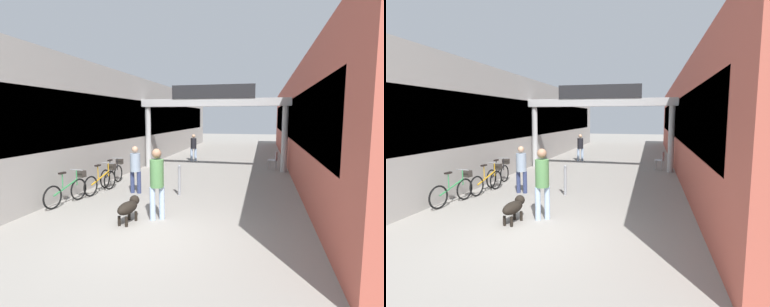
{
  "view_description": "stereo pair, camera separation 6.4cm",
  "coord_description": "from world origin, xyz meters",
  "views": [
    {
      "loc": [
        2.39,
        -5.82,
        2.56
      ],
      "look_at": [
        0.0,
        4.18,
        1.3
      ],
      "focal_mm": 28.0,
      "sensor_mm": 36.0,
      "label": 1
    },
    {
      "loc": [
        2.45,
        -5.81,
        2.56
      ],
      "look_at": [
        0.0,
        4.18,
        1.3
      ],
      "focal_mm": 28.0,
      "sensor_mm": 36.0,
      "label": 2
    }
  ],
  "objects": [
    {
      "name": "dog_on_leash",
      "position": [
        -0.74,
        0.68,
        0.38
      ],
      "size": [
        0.4,
        0.85,
        0.61
      ],
      "color": "black",
      "rests_on": "ground_plane"
    },
    {
      "name": "bicycle_orange_second",
      "position": [
        -2.92,
        3.23,
        0.44
      ],
      "size": [
        0.46,
        1.68,
        0.98
      ],
      "color": "black",
      "rests_on": "ground_plane"
    },
    {
      "name": "bicycle_green_nearest",
      "position": [
        -3.18,
        1.77,
        0.44
      ],
      "size": [
        0.46,
        1.68,
        0.98
      ],
      "color": "black",
      "rests_on": "ground_plane"
    },
    {
      "name": "pedestrian_carrying_crate",
      "position": [
        -1.56,
        11.09,
        0.89
      ],
      "size": [
        0.44,
        0.44,
        1.57
      ],
      "color": "#A5BFE0",
      "rests_on": "ground_plane"
    },
    {
      "name": "cafe_chair_aluminium_nearer",
      "position": [
        2.94,
        9.12,
        0.54
      ],
      "size": [
        0.49,
        0.49,
        0.89
      ],
      "color": "gray",
      "rests_on": "ground_plane"
    },
    {
      "name": "ground_plane",
      "position": [
        0.0,
        0.0,
        0.0
      ],
      "size": [
        80.0,
        80.0,
        0.0
      ],
      "primitive_type": "plane",
      "color": "gray"
    },
    {
      "name": "storefront_left",
      "position": [
        -5.09,
        11.0,
        2.25
      ],
      "size": [
        3.0,
        26.0,
        4.49
      ],
      "color": "#9E9993",
      "rests_on": "ground_plane"
    },
    {
      "name": "pedestrian_with_dog",
      "position": [
        -0.14,
        1.02,
        1.03
      ],
      "size": [
        0.47,
        0.47,
        1.79
      ],
      "color": "#A5BFE0",
      "rests_on": "ground_plane"
    },
    {
      "name": "pedestrian_companion",
      "position": [
        -1.76,
        3.36,
        0.9
      ],
      "size": [
        0.38,
        0.35,
        1.59
      ],
      "color": "navy",
      "rests_on": "ground_plane"
    },
    {
      "name": "bollard_post_metal",
      "position": [
        -0.24,
        3.43,
        0.51
      ],
      "size": [
        0.1,
        0.1,
        1.01
      ],
      "color": "gray",
      "rests_on": "ground_plane"
    },
    {
      "name": "arcade_sign_gateway",
      "position": [
        0.0,
        8.52,
        2.89
      ],
      "size": [
        7.4,
        0.47,
        4.07
      ],
      "color": "#B2B2B2",
      "rests_on": "ground_plane"
    },
    {
      "name": "bicycle_black_third",
      "position": [
        -3.15,
        4.42,
        0.44
      ],
      "size": [
        0.46,
        1.69,
        0.98
      ],
      "color": "black",
      "rests_on": "ground_plane"
    },
    {
      "name": "storefront_right",
      "position": [
        5.09,
        11.0,
        2.25
      ],
      "size": [
        3.0,
        26.0,
        4.49
      ],
      "color": "#B25142",
      "rests_on": "ground_plane"
    }
  ]
}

